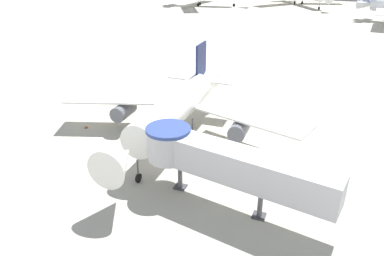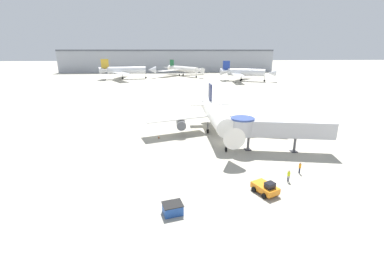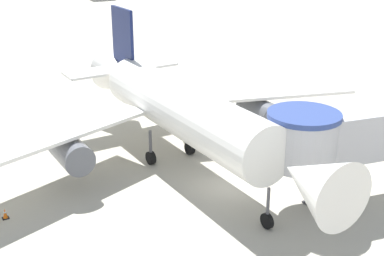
# 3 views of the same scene
# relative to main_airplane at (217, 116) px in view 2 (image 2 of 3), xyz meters

# --- Properties ---
(ground_plane) EXTENTS (800.00, 800.00, 0.00)m
(ground_plane) POSITION_rel_main_airplane_xyz_m (0.68, -4.13, -4.08)
(ground_plane) COLOR #A8A393
(main_airplane) EXTENTS (30.76, 26.09, 9.63)m
(main_airplane) POSITION_rel_main_airplane_xyz_m (0.00, 0.00, 0.00)
(main_airplane) COLOR white
(main_airplane) RESTS_ON ground_plane
(jet_bridge) EXTENTS (17.39, 6.33, 5.94)m
(jet_bridge) POSITION_rel_main_airplane_xyz_m (8.27, -9.47, 0.18)
(jet_bridge) COLOR #B7B7BC
(jet_bridge) RESTS_ON ground_plane
(pushback_tug_orange) EXTENTS (3.08, 3.73, 1.77)m
(pushback_tug_orange) POSITION_rel_main_airplane_xyz_m (2.05, -23.09, -3.32)
(pushback_tug_orange) COLOR orange
(pushback_tug_orange) RESTS_ON ground_plane
(service_container_blue) EXTENTS (2.50, 2.20, 1.19)m
(service_container_blue) POSITION_rel_main_airplane_xyz_m (-9.57, -26.22, -3.48)
(service_container_blue) COLOR #234C9E
(service_container_blue) RESTS_ON ground_plane
(traffic_cone_port_wing) EXTENTS (0.37, 0.37, 0.62)m
(traffic_cone_port_wing) POSITION_rel_main_airplane_xyz_m (-11.97, -0.81, -3.78)
(traffic_cone_port_wing) COLOR black
(traffic_cone_port_wing) RESTS_ON ground_plane
(traffic_cone_starboard_wing) EXTENTS (0.38, 0.38, 0.63)m
(traffic_cone_starboard_wing) POSITION_rel_main_airplane_xyz_m (11.99, -1.69, -3.78)
(traffic_cone_starboard_wing) COLOR black
(traffic_cone_starboard_wing) RESTS_ON ground_plane
(ground_crew_marshaller) EXTENTS (0.34, 0.22, 1.70)m
(ground_crew_marshaller) POSITION_rel_main_airplane_xyz_m (6.22, -20.48, -3.09)
(ground_crew_marshaller) COLOR #1E2338
(ground_crew_marshaller) RESTS_ON ground_plane
(ground_crew_wing_walker) EXTENTS (0.22, 0.34, 1.70)m
(ground_crew_wing_walker) POSITION_rel_main_airplane_xyz_m (8.96, -18.21, -3.10)
(ground_crew_wing_walker) COLOR #1E2338
(ground_crew_wing_walker) RESTS_ON ground_plane
(background_jet_green_tail) EXTENTS (34.92, 34.97, 10.53)m
(background_jet_green_tail) POSITION_rel_main_airplane_xyz_m (0.34, 129.76, 0.54)
(background_jet_green_tail) COLOR white
(background_jet_green_tail) RESTS_ON ground_plane
(background_jet_gold_tail) EXTENTS (34.26, 38.30, 12.06)m
(background_jet_gold_tail) POSITION_rel_main_airplane_xyz_m (-36.04, 113.34, 1.17)
(background_jet_gold_tail) COLOR silver
(background_jet_gold_tail) RESTS_ON ground_plane
(background_jet_blue_tail) EXTENTS (30.56, 33.13, 11.23)m
(background_jet_blue_tail) POSITION_rel_main_airplane_xyz_m (33.92, 96.16, 0.83)
(background_jet_blue_tail) COLOR silver
(background_jet_blue_tail) RESTS_ON ground_plane
(terminal_building) EXTENTS (169.41, 24.23, 17.53)m
(terminal_building) POSITION_rel_main_airplane_xyz_m (-9.60, 170.87, 4.70)
(terminal_building) COLOR #999EA8
(terminal_building) RESTS_ON ground_plane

